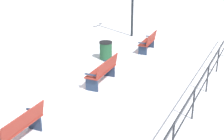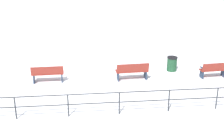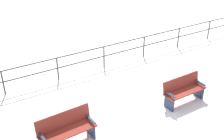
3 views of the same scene
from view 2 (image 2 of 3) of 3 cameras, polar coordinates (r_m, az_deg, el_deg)
name	(u,v)px [view 2 (image 2 of 3)]	position (r m, az deg, el deg)	size (l,w,h in m)	color
ground_plane	(90,81)	(16.44, -3.85, -1.98)	(80.00, 80.00, 0.00)	white
bench_nearest	(214,70)	(17.47, 17.62, 0.05)	(0.58, 1.43, 0.87)	maroon
bench_second	(132,71)	(16.38, 3.60, -0.17)	(0.65, 1.67, 0.95)	maroon
bench_third	(48,74)	(16.38, -11.37, -0.62)	(0.57, 1.60, 0.92)	maroon
waterfront_railing	(94,100)	(12.92, -3.25, -5.39)	(0.05, 18.60, 0.98)	#26282D
trash_bin	(172,64)	(17.98, 10.60, 1.10)	(0.56, 0.56, 0.78)	#1E4C2D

